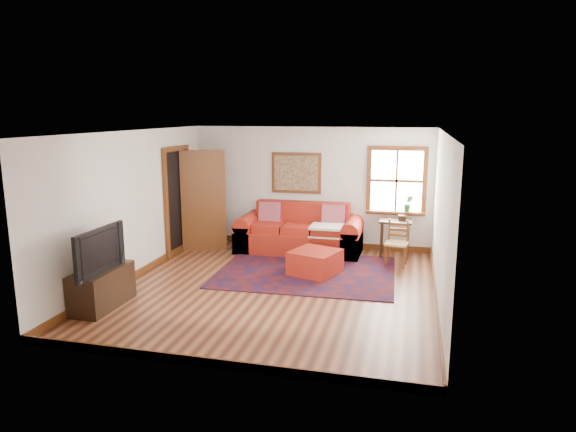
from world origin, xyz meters
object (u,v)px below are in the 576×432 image
(red_leather_sofa, at_px, (300,236))
(red_ottoman, at_px, (315,263))
(media_cabinet, at_px, (102,288))
(side_table, at_px, (395,226))
(ladder_back_chair, at_px, (397,241))

(red_leather_sofa, bearing_deg, red_ottoman, -67.54)
(media_cabinet, bearing_deg, red_leather_sofa, 59.83)
(side_table, relative_size, media_cabinet, 0.70)
(red_leather_sofa, xyz_separation_m, side_table, (1.89, 0.06, 0.29))
(side_table, distance_m, media_cabinet, 5.50)
(red_leather_sofa, bearing_deg, ladder_back_chair, -14.78)
(side_table, bearing_deg, red_ottoman, -131.29)
(side_table, bearing_deg, media_cabinet, -137.22)
(side_table, height_order, media_cabinet, side_table)
(media_cabinet, bearing_deg, side_table, 42.78)
(red_leather_sofa, distance_m, media_cabinet, 4.24)
(ladder_back_chair, height_order, media_cabinet, ladder_back_chair)
(red_leather_sofa, height_order, media_cabinet, red_leather_sofa)
(red_leather_sofa, bearing_deg, media_cabinet, -120.17)
(red_leather_sofa, height_order, red_ottoman, red_leather_sofa)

